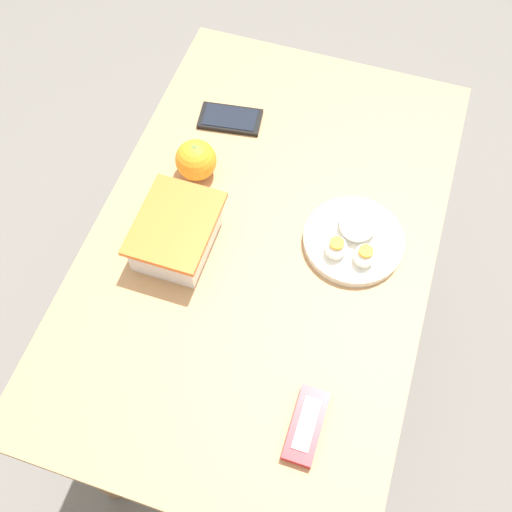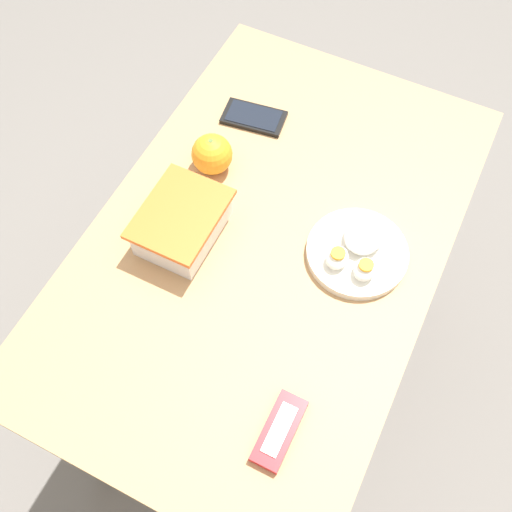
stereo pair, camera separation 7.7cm
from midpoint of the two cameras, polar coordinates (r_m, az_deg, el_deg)
ground_plane at (r=1.87m, az=-0.73°, el=-10.56°), size 10.00×10.00×0.00m
table at (r=1.27m, az=-1.05°, el=-1.16°), size 1.04×0.66×0.78m
food_container at (r=1.14m, az=-9.44°, el=2.02°), size 0.18×0.14×0.08m
orange_fruit at (r=1.23m, az=-7.56°, el=8.94°), size 0.08×0.08×0.08m
rice_plate at (r=1.15m, az=7.46°, el=1.62°), size 0.19×0.19×0.05m
candy_bar at (r=1.02m, az=2.57°, el=-15.97°), size 0.13×0.05×0.02m
cell_phone at (r=1.34m, az=-4.16°, el=12.82°), size 0.09×0.14×0.01m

